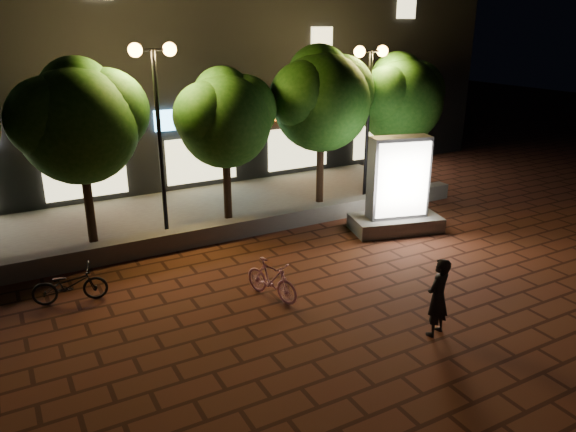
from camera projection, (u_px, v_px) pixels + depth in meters
ground at (303, 296)px, 12.10m from camera, size 80.00×80.00×0.00m
retaining_wall at (231, 229)px, 15.32m from camera, size 16.00×0.45×0.50m
sidewalk at (201, 211)px, 17.45m from camera, size 16.00×5.00×0.08m
building_block at (135, 43)px, 21.15m from camera, size 28.00×8.12×11.30m
tree_left at (80, 118)px, 13.89m from camera, size 3.60×3.00×4.89m
tree_mid at (225, 115)px, 15.79m from camera, size 3.24×2.70×4.50m
tree_right at (322, 96)px, 17.17m from camera, size 3.72×3.10×5.07m
tree_far_right at (401, 96)px, 18.69m from camera, size 3.48×2.90×4.76m
street_lamp_left at (156, 91)px, 14.37m from camera, size 1.26×0.36×5.18m
street_lamp_right at (370, 83)px, 17.59m from camera, size 1.26×0.36×4.98m
ad_kiosk at (397, 194)px, 15.60m from camera, size 2.79×1.88×2.77m
scooter_pink at (272, 279)px, 11.89m from camera, size 0.87×1.53×0.89m
rider at (438, 297)px, 10.37m from camera, size 0.67×0.54×1.58m
scooter_parked at (70, 285)px, 11.72m from camera, size 1.63×0.85×0.82m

